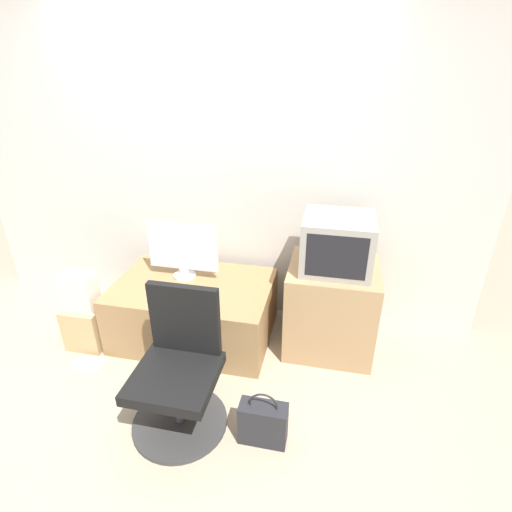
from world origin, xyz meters
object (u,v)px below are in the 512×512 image
object	(u,v)px
keyboard	(175,294)
book	(88,365)
crt_tv	(337,243)
mouse	(201,296)
office_chair	(179,375)
handbag	(263,423)
main_monitor	(182,250)
cardboard_box_lower	(87,326)

from	to	relation	value
keyboard	book	bearing A→B (deg)	-148.91
crt_tv	mouse	bearing A→B (deg)	-164.81
keyboard	crt_tv	world-z (taller)	crt_tv
book	office_chair	bearing A→B (deg)	-18.44
mouse	handbag	xyz separation A→B (m)	(0.62, -0.73, -0.36)
main_monitor	handbag	distance (m)	1.44
main_monitor	book	bearing A→B (deg)	-131.19
main_monitor	mouse	size ratio (longest dim) A/B	9.85
keyboard	crt_tv	size ratio (longest dim) A/B	0.60
mouse	crt_tv	size ratio (longest dim) A/B	0.12
main_monitor	keyboard	world-z (taller)	main_monitor
crt_tv	book	world-z (taller)	crt_tv
mouse	cardboard_box_lower	xyz separation A→B (m)	(-0.93, -0.13, -0.33)
office_chair	keyboard	bearing A→B (deg)	113.54
handbag	keyboard	bearing A→B (deg)	139.01
keyboard	main_monitor	bearing A→B (deg)	95.79
cardboard_box_lower	main_monitor	bearing A→B (deg)	30.12
mouse	cardboard_box_lower	world-z (taller)	mouse
keyboard	office_chair	size ratio (longest dim) A/B	0.33
office_chair	handbag	distance (m)	0.58
main_monitor	cardboard_box_lower	xyz separation A→B (m)	(-0.70, -0.40, -0.55)
main_monitor	keyboard	xyz separation A→B (m)	(0.03, -0.29, -0.23)
crt_tv	cardboard_box_lower	world-z (taller)	crt_tv
book	main_monitor	bearing A→B (deg)	48.81
book	crt_tv	bearing A→B (deg)	19.75
main_monitor	cardboard_box_lower	distance (m)	0.98
handbag	book	size ratio (longest dim) A/B	1.57
main_monitor	book	xyz separation A→B (m)	(-0.57, -0.65, -0.72)
crt_tv	office_chair	world-z (taller)	crt_tv
mouse	office_chair	world-z (taller)	office_chair
crt_tv	book	distance (m)	2.07
keyboard	book	size ratio (longest dim) A/B	1.24
main_monitor	cardboard_box_lower	bearing A→B (deg)	-149.88
keyboard	handbag	size ratio (longest dim) A/B	0.79
main_monitor	office_chair	bearing A→B (deg)	-71.57
office_chair	book	world-z (taller)	office_chair
crt_tv	keyboard	bearing A→B (deg)	-166.83
office_chair	cardboard_box_lower	world-z (taller)	office_chair
crt_tv	cardboard_box_lower	distance (m)	2.06
mouse	main_monitor	bearing A→B (deg)	129.99
handbag	cardboard_box_lower	bearing A→B (deg)	158.85
office_chair	mouse	bearing A→B (deg)	97.00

